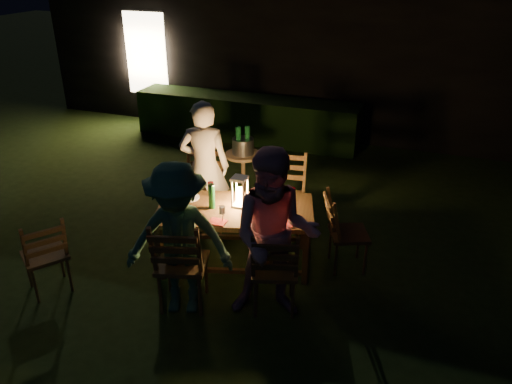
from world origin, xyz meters
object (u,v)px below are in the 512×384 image
(chair_end, at_px, (346,245))
(person_opp_left, at_px, (179,240))
(person_opp_right, at_px, (275,237))
(lantern, at_px, (240,193))
(bottle_bucket_a, at_px, (238,143))
(chair_near_left, at_px, (183,278))
(dining_table, at_px, (235,214))
(ice_bucket, at_px, (243,146))
(side_table, at_px, (243,159))
(chair_near_right, at_px, (274,283))
(bottle_bucket_b, at_px, (247,142))
(chair_far_left, at_px, (206,206))
(chair_spare, at_px, (48,268))
(person_house_side, at_px, (205,167))
(chair_far_right, at_px, (285,209))
(bottle_table, at_px, (212,196))

(chair_end, xyz_separation_m, person_opp_left, (-1.37, -1.27, 0.50))
(person_opp_right, distance_m, lantern, 0.96)
(lantern, distance_m, bottle_bucket_a, 1.62)
(chair_near_left, bearing_deg, chair_end, 25.32)
(person_opp_right, relative_size, lantern, 4.90)
(dining_table, distance_m, ice_bucket, 1.69)
(chair_end, xyz_separation_m, side_table, (-1.71, 1.24, 0.31))
(chair_near_right, height_order, bottle_bucket_b, bottle_bucket_b)
(chair_far_left, height_order, chair_spare, chair_far_left)
(dining_table, height_order, bottle_bucket_a, bottle_bucket_a)
(chair_near_left, bearing_deg, person_house_side, 90.69)
(chair_far_left, relative_size, bottle_bucket_a, 3.27)
(chair_near_left, distance_m, side_table, 2.50)
(chair_near_left, height_order, person_house_side, person_house_side)
(chair_near_left, relative_size, chair_far_right, 1.04)
(ice_bucket, bearing_deg, person_opp_right, -61.95)
(bottle_table, bearing_deg, chair_far_right, 60.63)
(chair_spare, distance_m, person_house_side, 2.11)
(side_table, bearing_deg, chair_spare, -111.89)
(bottle_bucket_a, relative_size, bottle_bucket_b, 1.00)
(chair_near_right, height_order, person_opp_right, person_opp_right)
(person_opp_left, bearing_deg, side_table, 80.89)
(chair_end, xyz_separation_m, person_house_side, (-1.85, 0.30, 0.55))
(side_table, xyz_separation_m, bottle_bucket_a, (-0.05, -0.04, 0.24))
(chair_near_left, relative_size, chair_far_left, 1.02)
(person_opp_right, bearing_deg, ice_bucket, 101.26)
(side_table, bearing_deg, chair_near_left, -82.51)
(chair_near_right, xyz_separation_m, chair_end, (0.52, 0.96, -0.01))
(dining_table, distance_m, chair_near_right, 0.95)
(lantern, bearing_deg, person_house_side, 139.78)
(chair_near_left, height_order, person_opp_right, person_opp_right)
(chair_near_right, distance_m, bottle_table, 1.18)
(ice_bucket, relative_size, bottle_bucket_b, 0.94)
(person_opp_right, xyz_separation_m, person_opp_left, (-0.86, -0.26, -0.07))
(chair_far_left, bearing_deg, chair_end, 152.17)
(chair_far_left, xyz_separation_m, bottle_table, (0.42, -0.68, 0.53))
(chair_near_left, xyz_separation_m, ice_bucket, (-0.32, 2.47, 0.46))
(person_opp_right, distance_m, bottle_table, 1.08)
(chair_far_left, xyz_separation_m, chair_spare, (-0.98, -1.74, -0.04))
(dining_table, bearing_deg, ice_bucket, 91.65)
(chair_far_left, height_order, person_opp_left, person_opp_left)
(chair_far_right, height_order, lantern, lantern)
(chair_far_left, distance_m, bottle_bucket_a, 1.08)
(person_opp_left, xyz_separation_m, bottle_bucket_a, (-0.39, 2.47, 0.05))
(person_house_side, distance_m, ice_bucket, 0.95)
(dining_table, bearing_deg, lantern, 45.00)
(person_opp_right, height_order, side_table, person_opp_right)
(chair_end, xyz_separation_m, lantern, (-1.15, -0.29, 0.58))
(dining_table, relative_size, ice_bucket, 6.21)
(chair_near_right, bearing_deg, chair_far_right, 84.79)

